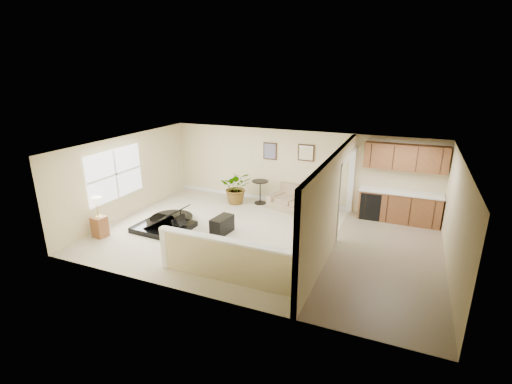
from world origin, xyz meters
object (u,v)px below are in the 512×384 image
at_px(loveseat, 296,199).
at_px(lamp_stand, 99,220).
at_px(piano_bench, 222,225).
at_px(accent_table, 260,189).
at_px(palm_plant, 237,188).
at_px(piano, 164,208).
at_px(small_plant, 322,208).

height_order(loveseat, lamp_stand, lamp_stand).
distance_m(piano_bench, lamp_stand, 3.33).
height_order(accent_table, palm_plant, palm_plant).
relative_size(piano, lamp_stand, 1.64).
height_order(piano_bench, accent_table, accent_table).
bearing_deg(palm_plant, small_plant, 2.33).
bearing_deg(loveseat, palm_plant, -155.70).
distance_m(accent_table, palm_plant, 0.80).
bearing_deg(piano, loveseat, 45.98).
distance_m(piano, piano_bench, 1.76).
xyz_separation_m(accent_table, palm_plant, (-0.75, -0.28, 0.04)).
xyz_separation_m(piano_bench, palm_plant, (-0.70, 2.40, 0.32)).
bearing_deg(palm_plant, piano_bench, -73.76).
relative_size(piano, piano_bench, 2.58).
relative_size(piano, palm_plant, 1.44).
height_order(piano, piano_bench, piano).
bearing_deg(accent_table, loveseat, -3.33).
bearing_deg(piano, piano_bench, 11.98).
relative_size(piano_bench, small_plant, 1.43).
distance_m(loveseat, small_plant, 0.90).
bearing_deg(piano_bench, lamp_stand, -153.52).
bearing_deg(loveseat, piano_bench, -98.72).
bearing_deg(lamp_stand, loveseat, 43.42).
distance_m(palm_plant, small_plant, 2.94).
height_order(piano, lamp_stand, piano).
distance_m(loveseat, palm_plant, 2.06).
xyz_separation_m(piano_bench, accent_table, (0.05, 2.68, 0.27)).
bearing_deg(loveseat, accent_table, -164.79).
relative_size(piano, small_plant, 3.70).
bearing_deg(small_plant, lamp_stand, -142.43).
height_order(palm_plant, small_plant, palm_plant).
bearing_deg(small_plant, loveseat, 174.36).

